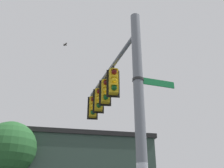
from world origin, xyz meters
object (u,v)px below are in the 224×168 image
(traffic_light_arm_end, at_px, (93,107))
(traffic_light_mid_outer, at_px, (99,100))
(street_name_sign, at_px, (147,81))
(traffic_light_nearest_pole, at_px, (114,81))
(traffic_light_mid_inner, at_px, (106,91))
(bird_flying, at_px, (65,45))

(traffic_light_arm_end, bearing_deg, traffic_light_mid_outer, 101.87)
(traffic_light_mid_outer, height_order, street_name_sign, traffic_light_mid_outer)
(traffic_light_nearest_pole, height_order, traffic_light_mid_inner, same)
(traffic_light_mid_outer, relative_size, traffic_light_arm_end, 1.00)
(traffic_light_nearest_pole, height_order, bird_flying, bird_flying)
(traffic_light_nearest_pole, xyz_separation_m, traffic_light_arm_end, (0.65, -3.11, 0.00))
(traffic_light_nearest_pole, bearing_deg, traffic_light_mid_inner, -78.13)
(traffic_light_arm_end, distance_m, bird_flying, 4.53)
(traffic_light_mid_outer, height_order, traffic_light_arm_end, same)
(traffic_light_arm_end, height_order, bird_flying, bird_flying)
(traffic_light_mid_inner, relative_size, traffic_light_mid_outer, 1.00)
(traffic_light_nearest_pole, bearing_deg, bird_flying, -58.35)
(traffic_light_mid_inner, bearing_deg, bird_flying, -52.59)
(street_name_sign, xyz_separation_m, bird_flying, (3.17, -6.03, 5.09))
(traffic_light_mid_outer, distance_m, traffic_light_arm_end, 1.06)
(traffic_light_mid_inner, bearing_deg, traffic_light_mid_outer, -78.13)
(traffic_light_nearest_pole, xyz_separation_m, traffic_light_mid_outer, (0.44, -2.07, 0.00))
(bird_flying, bearing_deg, street_name_sign, 117.71)
(traffic_light_mid_outer, relative_size, street_name_sign, 0.92)
(traffic_light_nearest_pole, distance_m, bird_flying, 6.14)
(traffic_light_mid_inner, xyz_separation_m, street_name_sign, (-1.00, 3.19, -0.97))
(street_name_sign, relative_size, bird_flying, 4.71)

